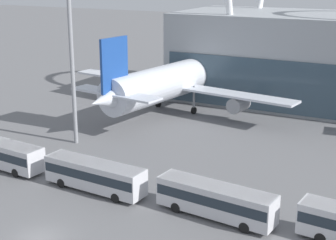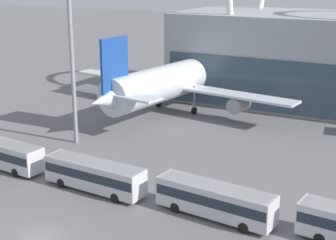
{
  "view_description": "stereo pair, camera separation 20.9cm",
  "coord_description": "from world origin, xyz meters",
  "views": [
    {
      "loc": [
        28.67,
        -30.42,
        22.66
      ],
      "look_at": [
        -0.58,
        25.5,
        4.0
      ],
      "focal_mm": 55.0,
      "sensor_mm": 36.0,
      "label": 1
    },
    {
      "loc": [
        28.85,
        -30.32,
        22.66
      ],
      "look_at": [
        -0.58,
        25.5,
        4.0
      ],
      "focal_mm": 55.0,
      "sensor_mm": 36.0,
      "label": 2
    }
  ],
  "objects": [
    {
      "name": "shuttle_bus_1",
      "position": [
        -15.04,
        10.9,
        1.88
      ],
      "size": [
        11.88,
        3.73,
        3.19
      ],
      "rotation": [
        0.0,
        0.0,
        -0.09
      ],
      "color": "silver",
      "rests_on": "ground_plane"
    },
    {
      "name": "shuttle_bus_3",
      "position": [
        12.15,
        10.8,
        1.88
      ],
      "size": [
        11.9,
        3.86,
        3.19
      ],
      "rotation": [
        0.0,
        0.0,
        -0.1
      ],
      "color": "silver",
      "rests_on": "ground_plane"
    },
    {
      "name": "shuttle_bus_2",
      "position": [
        -1.44,
        10.5,
        1.88
      ],
      "size": [
        11.83,
        3.46,
        3.19
      ],
      "rotation": [
        0.0,
        0.0,
        -0.06
      ],
      "color": "silver",
      "rests_on": "ground_plane"
    },
    {
      "name": "airliner_at_gate_near",
      "position": [
        -8.21,
        44.21,
        5.16
      ],
      "size": [
        41.76,
        42.27,
        13.62
      ],
      "rotation": [
        0.0,
        0.0,
        1.43
      ],
      "color": "silver",
      "rests_on": "ground_plane"
    },
    {
      "name": "floodlight_mast",
      "position": [
        -12.85,
        22.16,
        17.39
      ],
      "size": [
        2.87,
        2.87,
        24.55
      ],
      "color": "gray",
      "rests_on": "ground_plane"
    },
    {
      "name": "ground_plane",
      "position": [
        0.0,
        0.0,
        0.0
      ],
      "size": [
        440.0,
        440.0,
        0.0
      ],
      "primitive_type": "plane",
      "color": "slate"
    }
  ]
}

